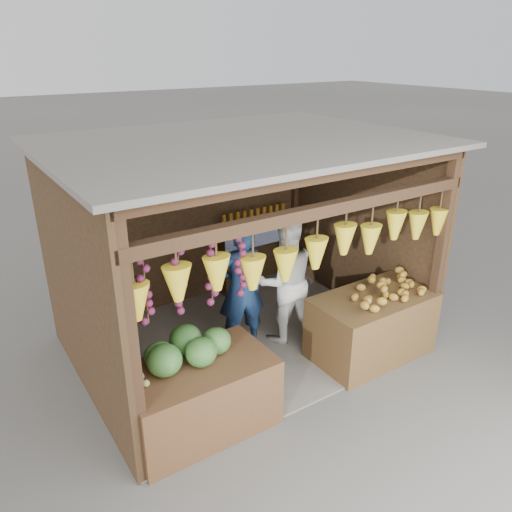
{
  "coord_description": "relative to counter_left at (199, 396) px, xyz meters",
  "views": [
    {
      "loc": [
        -2.98,
        -4.84,
        3.62
      ],
      "look_at": [
        0.15,
        -0.1,
        1.23
      ],
      "focal_mm": 35.0,
      "sensor_mm": 36.0,
      "label": 1
    }
  ],
  "objects": [
    {
      "name": "back_shelf",
      "position": [
        2.26,
        2.41,
        0.5
      ],
      "size": [
        1.25,
        0.32,
        1.32
      ],
      "color": "#382314",
      "rests_on": "ground"
    },
    {
      "name": "ground",
      "position": [
        1.21,
        1.13,
        -0.38
      ],
      "size": [
        80.0,
        80.0,
        0.0
      ],
      "primitive_type": "plane",
      "color": "#514F49",
      "rests_on": "ground"
    },
    {
      "name": "stool",
      "position": [
        -0.46,
        1.1,
        -0.21
      ],
      "size": [
        0.36,
        0.36,
        0.33
      ],
      "primitive_type": "cube",
      "color": "black",
      "rests_on": "ground"
    },
    {
      "name": "counter_right",
      "position": [
        2.4,
        -0.01,
        0.03
      ],
      "size": [
        1.5,
        0.85,
        0.82
      ],
      "primitive_type": "cube",
      "color": "#4C3219",
      "rests_on": "ground"
    },
    {
      "name": "counter_left",
      "position": [
        0.0,
        0.0,
        0.0
      ],
      "size": [
        1.48,
        0.85,
        0.75
      ],
      "primitive_type": "cube",
      "color": "#50331A",
      "rests_on": "ground"
    },
    {
      "name": "woman_standing",
      "position": [
        1.73,
        0.9,
        0.47
      ],
      "size": [
        0.96,
        0.82,
        1.69
      ],
      "primitive_type": "imported",
      "rotation": [
        0.0,
        0.0,
        2.89
      ],
      "color": "silver",
      "rests_on": "ground"
    },
    {
      "name": "vendor_seated",
      "position": [
        -0.46,
        1.1,
        0.45
      ],
      "size": [
        0.48,
        0.31,
        0.98
      ],
      "primitive_type": "imported",
      "rotation": [
        0.0,
        0.0,
        3.14
      ],
      "color": "brown",
      "rests_on": "stool"
    },
    {
      "name": "mango_pile",
      "position": [
        2.45,
        -0.03,
        0.55
      ],
      "size": [
        1.4,
        0.64,
        0.22
      ],
      "primitive_type": null,
      "color": "#C05719",
      "rests_on": "counter_right"
    },
    {
      "name": "tanfruit_pile",
      "position": [
        -0.65,
        -0.03,
        0.44
      ],
      "size": [
        0.34,
        0.4,
        0.13
      ],
      "primitive_type": null,
      "color": "#9A8C47",
      "rests_on": "counter_left"
    },
    {
      "name": "stall_structure",
      "position": [
        1.17,
        1.08,
        1.29
      ],
      "size": [
        4.3,
        3.3,
        2.66
      ],
      "color": "slate",
      "rests_on": "ground"
    },
    {
      "name": "melon_pile",
      "position": [
        -0.08,
        0.1,
        0.54
      ],
      "size": [
        1.0,
        0.5,
        0.32
      ],
      "primitive_type": null,
      "color": "#154D14",
      "rests_on": "counter_left"
    },
    {
      "name": "man_standing",
      "position": [
        1.15,
        1.04,
        0.47
      ],
      "size": [
        0.68,
        0.52,
        1.68
      ],
      "primitive_type": "imported",
      "rotation": [
        0.0,
        0.0,
        2.94
      ],
      "color": "navy",
      "rests_on": "ground"
    }
  ]
}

